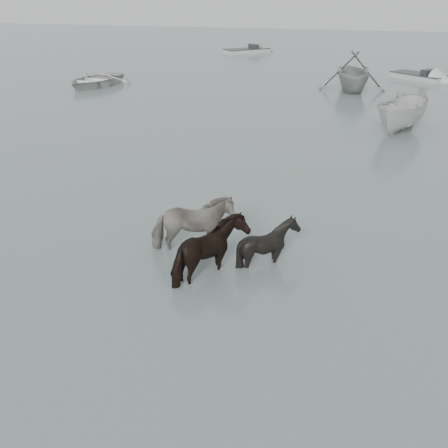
{
  "coord_description": "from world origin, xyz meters",
  "views": [
    {
      "loc": [
        1.58,
        -10.5,
        6.27
      ],
      "look_at": [
        -1.33,
        1.16,
        1.0
      ],
      "focal_mm": 45.0,
      "sensor_mm": 36.0,
      "label": 1
    }
  ],
  "objects_px": {
    "pony_pinto": "(192,218)",
    "rowboat_lead": "(94,78)",
    "pony_dark": "(212,244)",
    "pony_black": "(269,234)"
  },
  "relations": [
    {
      "from": "pony_black",
      "to": "pony_dark",
      "type": "bearing_deg",
      "value": 138.5
    },
    {
      "from": "pony_dark",
      "to": "pony_black",
      "type": "xyz_separation_m",
      "value": [
        1.11,
        1.05,
        -0.1
      ]
    },
    {
      "from": "pony_pinto",
      "to": "rowboat_lead",
      "type": "xyz_separation_m",
      "value": [
        -12.92,
        21.04,
        -0.38
      ]
    },
    {
      "from": "pony_dark",
      "to": "pony_pinto",
      "type": "bearing_deg",
      "value": 37.67
    },
    {
      "from": "pony_black",
      "to": "rowboat_lead",
      "type": "xyz_separation_m",
      "value": [
        -14.87,
        21.26,
        -0.25
      ]
    },
    {
      "from": "pony_pinto",
      "to": "pony_dark",
      "type": "distance_m",
      "value": 1.52
    },
    {
      "from": "pony_pinto",
      "to": "rowboat_lead",
      "type": "distance_m",
      "value": 24.7
    },
    {
      "from": "pony_dark",
      "to": "rowboat_lead",
      "type": "distance_m",
      "value": 26.21
    },
    {
      "from": "pony_dark",
      "to": "rowboat_lead",
      "type": "relative_size",
      "value": 0.35
    },
    {
      "from": "pony_dark",
      "to": "rowboat_lead",
      "type": "bearing_deg",
      "value": 35.69
    }
  ]
}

